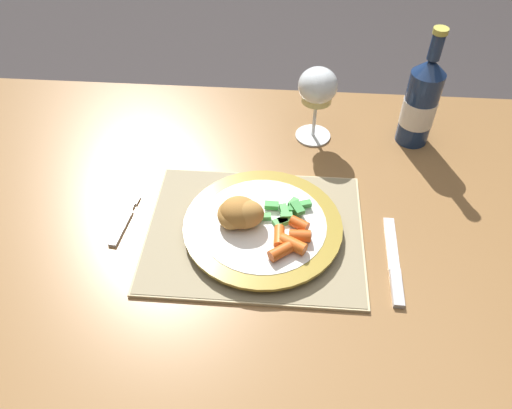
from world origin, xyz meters
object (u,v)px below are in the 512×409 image
object	(u,v)px
dinner_plate	(263,227)
wine_glass	(317,90)
table_knife	(394,268)
fork	(123,223)
dining_table	(248,245)
bottle	(421,102)

from	to	relation	value
dinner_plate	wine_glass	distance (m)	0.31
dinner_plate	wine_glass	world-z (taller)	wine_glass
table_knife	wine_glass	xyz separation A→B (m)	(-0.13, 0.34, 0.11)
fork	wine_glass	xyz separation A→B (m)	(0.33, 0.28, 0.11)
dinner_plate	fork	size ratio (longest dim) A/B	2.19
dining_table	table_knife	size ratio (longest dim) A/B	8.39
dining_table	bottle	bearing A→B (deg)	36.73
dining_table	table_knife	distance (m)	0.28
table_knife	wine_glass	size ratio (longest dim) A/B	1.17
dinner_plate	dining_table	bearing A→B (deg)	126.17
fork	wine_glass	distance (m)	0.45
dining_table	dinner_plate	world-z (taller)	dinner_plate
dinner_plate	fork	world-z (taller)	dinner_plate
bottle	fork	bearing A→B (deg)	-152.35
fork	table_knife	world-z (taller)	table_knife
wine_glass	bottle	distance (m)	0.21
wine_glass	dinner_plate	bearing A→B (deg)	-107.45
fork	table_knife	size ratio (longest dim) A/B	0.67
dining_table	wine_glass	size ratio (longest dim) A/B	9.79
dining_table	fork	xyz separation A→B (m)	(-0.21, -0.04, 0.09)
fork	bottle	distance (m)	0.61
dinner_plate	bottle	distance (m)	0.41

